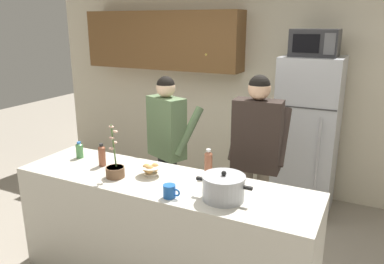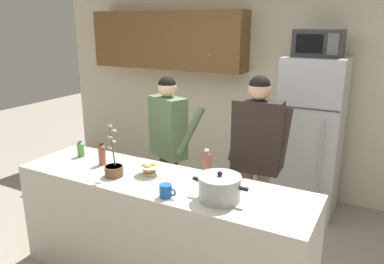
{
  "view_description": "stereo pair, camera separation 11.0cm",
  "coord_description": "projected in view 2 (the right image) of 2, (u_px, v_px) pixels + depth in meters",
  "views": [
    {
      "loc": [
        1.45,
        -2.35,
        2.12
      ],
      "look_at": [
        0.0,
        0.55,
        1.17
      ],
      "focal_mm": 35.31,
      "sensor_mm": 36.0,
      "label": 1
    },
    {
      "loc": [
        1.54,
        -2.3,
        2.12
      ],
      "look_at": [
        0.0,
        0.55,
        1.17
      ],
      "focal_mm": 35.31,
      "sensor_mm": 36.0,
      "label": 2
    }
  ],
  "objects": [
    {
      "name": "back_wall_unit",
      "position": [
        236.0,
        77.0,
        4.86
      ],
      "size": [
        6.0,
        0.48,
        2.6
      ],
      "color": "beige",
      "rests_on": "ground"
    },
    {
      "name": "kitchen_island",
      "position": [
        160.0,
        231.0,
        3.11
      ],
      "size": [
        2.46,
        0.68,
        0.92
      ],
      "primitive_type": "cube",
      "color": "beige",
      "rests_on": "ground"
    },
    {
      "name": "bottle_near_edge",
      "position": [
        81.0,
        149.0,
        3.48
      ],
      "size": [
        0.06,
        0.06,
        0.15
      ],
      "color": "#4C8C4C",
      "rests_on": "kitchen_island"
    },
    {
      "name": "person_by_sink",
      "position": [
        257.0,
        145.0,
        3.37
      ],
      "size": [
        0.53,
        0.44,
        1.69
      ],
      "color": "#726656",
      "rests_on": "ground"
    },
    {
      "name": "cooking_pot",
      "position": [
        220.0,
        188.0,
        2.62
      ],
      "size": [
        0.42,
        0.3,
        0.21
      ],
      "color": "#ADAFB5",
      "rests_on": "kitchen_island"
    },
    {
      "name": "refrigerator",
      "position": [
        311.0,
        137.0,
        4.19
      ],
      "size": [
        0.64,
        0.68,
        1.77
      ],
      "color": "#B7BABF",
      "rests_on": "ground"
    },
    {
      "name": "bottle_mid_counter",
      "position": [
        207.0,
        163.0,
        3.03
      ],
      "size": [
        0.06,
        0.06,
        0.23
      ],
      "color": "brown",
      "rests_on": "kitchen_island"
    },
    {
      "name": "microwave",
      "position": [
        319.0,
        43.0,
        3.89
      ],
      "size": [
        0.48,
        0.37,
        0.28
      ],
      "color": "#2D2D30",
      "rests_on": "refrigerator"
    },
    {
      "name": "coffee_mug",
      "position": [
        166.0,
        191.0,
        2.67
      ],
      "size": [
        0.13,
        0.09,
        0.1
      ],
      "color": "#1E59B2",
      "rests_on": "kitchen_island"
    },
    {
      "name": "bread_bowl",
      "position": [
        149.0,
        169.0,
        3.06
      ],
      "size": [
        0.19,
        0.19,
        0.1
      ],
      "color": "beige",
      "rests_on": "kitchen_island"
    },
    {
      "name": "potted_orchid",
      "position": [
        114.0,
        168.0,
        3.03
      ],
      "size": [
        0.15,
        0.15,
        0.44
      ],
      "color": "brown",
      "rests_on": "kitchen_island"
    },
    {
      "name": "person_near_pot",
      "position": [
        169.0,
        136.0,
        3.85
      ],
      "size": [
        0.59,
        0.54,
        1.61
      ],
      "color": "black",
      "rests_on": "ground"
    },
    {
      "name": "bottle_far_corner",
      "position": [
        102.0,
        154.0,
        3.27
      ],
      "size": [
        0.06,
        0.06,
        0.2
      ],
      "color": "brown",
      "rests_on": "kitchen_island"
    }
  ]
}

